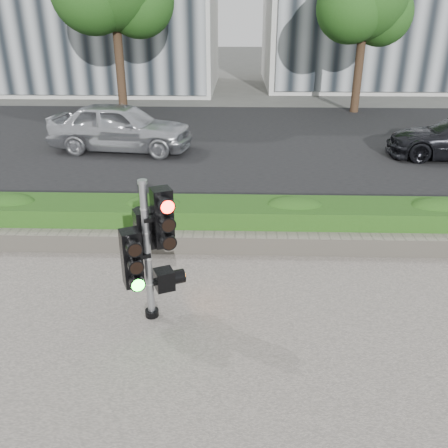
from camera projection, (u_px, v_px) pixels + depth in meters
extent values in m
plane|color=#51514C|center=(208.00, 312.00, 6.93)|extent=(120.00, 120.00, 0.00)
cube|color=black|center=(226.00, 142.00, 16.06)|extent=(60.00, 13.00, 0.02)
cube|color=gray|center=(217.00, 222.00, 9.78)|extent=(60.00, 0.25, 0.12)
cube|color=gray|center=(214.00, 243.00, 8.58)|extent=(12.00, 0.32, 0.34)
cube|color=#3E8328|center=(216.00, 220.00, 9.11)|extent=(12.00, 1.00, 0.68)
cylinder|color=black|center=(120.00, 66.00, 19.47)|extent=(0.36, 0.36, 4.03)
sphere|color=#1A4112|center=(138.00, 0.00, 18.78)|extent=(2.88, 2.88, 2.88)
cylinder|color=black|center=(358.00, 70.00, 20.19)|extent=(0.36, 0.36, 3.58)
sphere|color=#1A4112|center=(381.00, 14.00, 19.58)|extent=(2.56, 2.56, 2.56)
sphere|color=#1A4112|center=(352.00, 7.00, 18.87)|extent=(2.82, 2.82, 2.82)
cylinder|color=black|center=(152.00, 313.00, 6.79)|extent=(0.20, 0.20, 0.10)
cylinder|color=gray|center=(148.00, 254.00, 6.40)|extent=(0.10, 0.10, 2.00)
cylinder|color=gray|center=(142.00, 182.00, 5.98)|extent=(0.13, 0.13, 0.05)
cube|color=#FF1107|center=(162.00, 217.00, 6.24)|extent=(0.34, 0.34, 0.80)
cube|color=#14E51E|center=(132.00, 258.00, 6.30)|extent=(0.34, 0.34, 0.80)
cube|color=black|center=(144.00, 229.00, 6.49)|extent=(0.34, 0.34, 0.55)
cube|color=orange|center=(164.00, 279.00, 6.69)|extent=(0.34, 0.34, 0.29)
imported|color=#B6B8BE|center=(121.00, 127.00, 14.71)|extent=(4.60, 2.31, 1.51)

